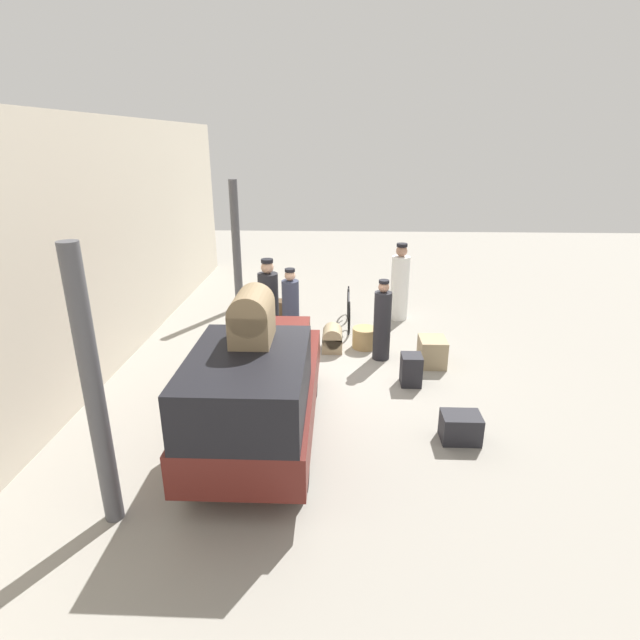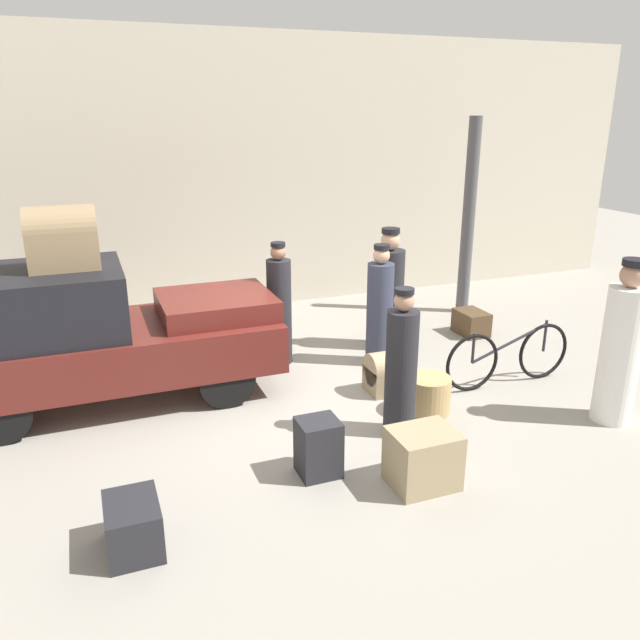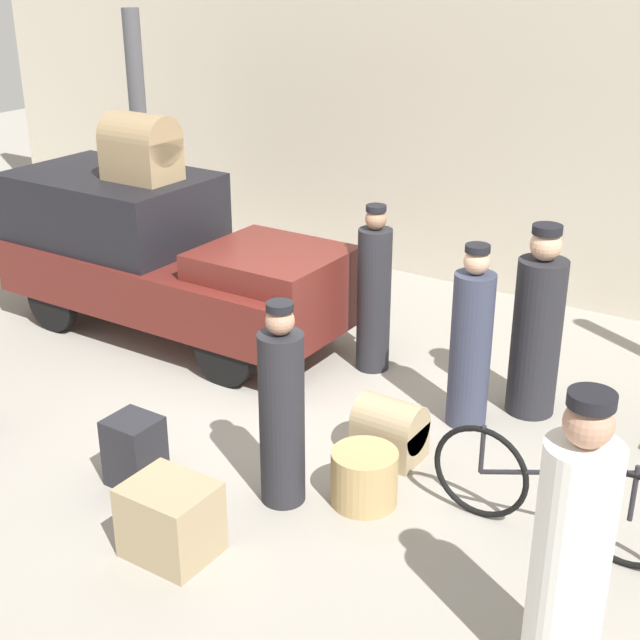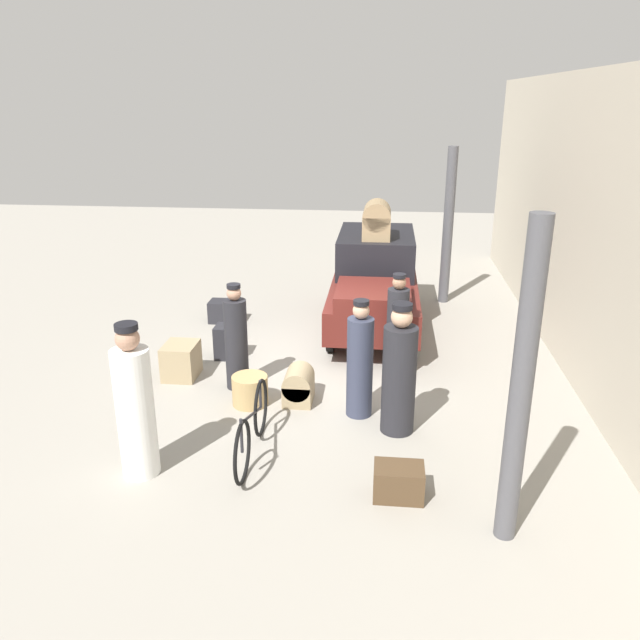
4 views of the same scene
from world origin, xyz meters
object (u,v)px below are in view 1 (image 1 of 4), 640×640
Objects in this scene: porter_lifting_near_truck at (257,331)px; suitcase_tan_flat at (461,427)px; bicycle at (349,310)px; truck at (257,387)px; trunk_umber_medium at (277,308)px; porter_standing_middle at (269,302)px; wicker_basket at (365,338)px; suitcase_black_upright at (411,370)px; conductor_in_dark_uniform at (291,310)px; suitcase_small_leather at (432,352)px; porter_carrying_trunk at (382,323)px; trunk_on_truck_roof at (252,317)px; trunk_barrel_dark at (332,339)px; porter_with_bicycle at (400,285)px.

porter_lifting_near_truck is 4.00m from suitcase_tan_flat.
truck is at bearing 164.50° from bicycle.
truck is 5.54m from trunk_umber_medium.
wicker_basket is at bearing -104.27° from porter_standing_middle.
wicker_basket is 1.78m from suitcase_black_upright.
trunk_umber_medium is 0.97× the size of suitcase_black_upright.
trunk_umber_medium is at bearing 15.60° from conductor_in_dark_uniform.
suitcase_small_leather is at bearing -129.93° from trunk_umber_medium.
porter_standing_middle is at bearing 52.50° from suitcase_black_upright.
trunk_on_truck_roof reaches higher than porter_carrying_trunk.
trunk_barrel_dark is (3.35, -0.99, -0.63)m from truck.
porter_standing_middle is at bearing 113.60° from porter_with_bicycle.
conductor_in_dark_uniform is 1.34m from porter_lifting_near_truck.
suitcase_tan_flat is at bearing -141.59° from conductor_in_dark_uniform.
wicker_basket is 2.19m from porter_standing_middle.
bicycle is 3.33× the size of trunk_umber_medium.
trunk_barrel_dark is 2.02m from suitcase_small_leather.
porter_with_bicycle reaches higher than conductor_in_dark_uniform.
porter_lifting_near_truck is 2.85m from trunk_on_truck_roof.
suitcase_black_upright is at bearing 148.33° from suitcase_small_leather.
bicycle is 3.13m from suitcase_black_upright.
porter_carrying_trunk is (-0.53, -0.30, 0.52)m from wicker_basket.
porter_standing_middle is 2.95× the size of suitcase_small_leather.
conductor_in_dark_uniform reaches higher than bicycle.
trunk_barrel_dark is (-1.48, 0.35, -0.13)m from bicycle.
trunk_umber_medium is 6.25m from suitcase_tan_flat.
trunk_barrel_dark is at bearing -146.88° from trunk_umber_medium.
bicycle is at bearing -45.84° from conductor_in_dark_uniform.
porter_carrying_trunk reaches higher than suitcase_small_leather.
porter_with_bicycle is 3.31× the size of suitcase_tan_flat.
trunk_umber_medium is 0.92× the size of suitcase_small_leather.
truck is 5.04m from bicycle.
bicycle is at bearing -35.46° from porter_lifting_near_truck.
suitcase_tan_flat is 0.76× the size of trunk_on_truck_roof.
suitcase_small_leather is 1.07× the size of suitcase_tan_flat.
suitcase_tan_flat is at bearing -164.45° from suitcase_black_upright.
trunk_barrel_dark is 0.96× the size of suitcase_tan_flat.
truck is at bearing 93.13° from suitcase_tan_flat.
porter_carrying_trunk is at bearing -150.65° from wicker_basket.
porter_carrying_trunk reaches higher than wicker_basket.
porter_standing_middle reaches higher than bicycle.
porter_lifting_near_truck is at bearing 157.80° from conductor_in_dark_uniform.
porter_standing_middle is 1.05× the size of porter_lifting_near_truck.
bicycle is 1.04× the size of porter_standing_middle.
suitcase_tan_flat is (-2.24, -3.27, -0.56)m from porter_lifting_near_truck.
trunk_on_truck_roof is at bearing 155.74° from wicker_basket.
porter_lifting_near_truck is (2.40, 0.39, -0.11)m from truck.
conductor_in_dark_uniform is 2.78× the size of suitcase_small_leather.
truck is at bearing 146.74° from porter_carrying_trunk.
suitcase_small_leather reaches higher than suitcase_tan_flat.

